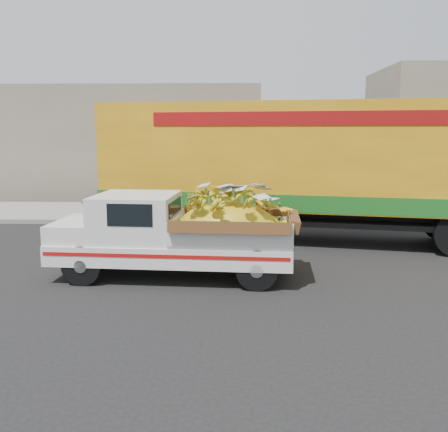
{
  "coord_description": "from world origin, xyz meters",
  "views": [
    {
      "loc": [
        0.05,
        -10.73,
        3.04
      ],
      "look_at": [
        -0.24,
        -0.03,
        1.21
      ],
      "focal_mm": 40.0,
      "sensor_mm": 36.0,
      "label": 1
    }
  ],
  "objects": [
    {
      "name": "semi_trailer",
      "position": [
        2.21,
        3.0,
        2.12
      ],
      "size": [
        12.08,
        4.79,
        3.8
      ],
      "rotation": [
        0.0,
        0.0,
        -0.2
      ],
      "color": "black",
      "rests_on": "ground"
    },
    {
      "name": "sidewalk",
      "position": [
        0.0,
        7.56,
        0.07
      ],
      "size": [
        60.0,
        4.0,
        0.14
      ],
      "primitive_type": "cube",
      "color": "gray",
      "rests_on": "ground"
    },
    {
      "name": "building_left",
      "position": [
        -8.0,
        13.46,
        2.5
      ],
      "size": [
        18.0,
        6.0,
        5.0
      ],
      "primitive_type": "cube",
      "color": "gray",
      "rests_on": "ground"
    },
    {
      "name": "curb",
      "position": [
        0.0,
        5.46,
        0.07
      ],
      "size": [
        60.0,
        0.25,
        0.15
      ],
      "primitive_type": "cube",
      "color": "gray",
      "rests_on": "ground"
    },
    {
      "name": "pickup_truck",
      "position": [
        -0.91,
        -0.57,
        0.93
      ],
      "size": [
        5.08,
        2.15,
        1.74
      ],
      "rotation": [
        0.0,
        0.0,
        -0.07
      ],
      "color": "black",
      "rests_on": "ground"
    },
    {
      "name": "ground",
      "position": [
        0.0,
        0.0,
        0.0
      ],
      "size": [
        100.0,
        100.0,
        0.0
      ],
      "primitive_type": "plane",
      "color": "black",
      "rests_on": "ground"
    }
  ]
}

